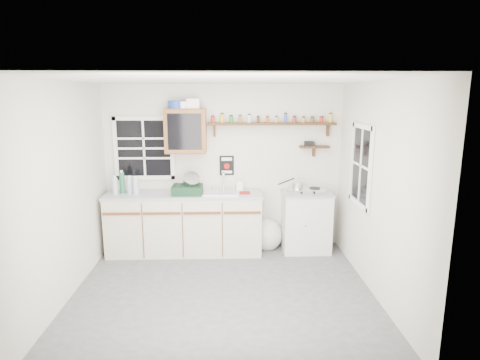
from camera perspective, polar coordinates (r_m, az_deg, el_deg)
name	(u,v)px	position (r m, az deg, el deg)	size (l,w,h in m)	color
room	(222,192)	(4.61, -2.55, -1.67)	(3.64, 3.24, 2.54)	#47474A
main_cabinet	(185,223)	(6.11, -7.85, -6.02)	(2.31, 0.63, 0.92)	#BCB39C
right_cabinet	(306,221)	(6.21, 9.34, -5.81)	(0.73, 0.57, 0.91)	silver
sink	(220,192)	(5.95, -2.83, -1.70)	(0.52, 0.44, 0.29)	silver
upper_cabinet	(186,131)	(5.98, -7.74, 6.95)	(0.60, 0.32, 0.65)	brown
upper_cabinet_clutter	(183,104)	(5.96, -8.15, 10.63)	(0.46, 0.24, 0.14)	#173C9A
spice_shelf	(272,123)	(6.04, 4.54, 8.08)	(1.91, 0.18, 0.35)	black
secondary_shelf	(313,146)	(6.19, 10.31, 4.72)	(0.45, 0.16, 0.24)	black
warning_sign	(227,165)	(6.16, -1.90, 2.08)	(0.22, 0.02, 0.30)	black
window_back	(144,148)	(6.25, -13.49, 4.40)	(0.93, 0.03, 0.98)	black
window_right	(361,166)	(5.39, 16.86, 1.98)	(0.03, 0.78, 1.08)	black
water_bottles	(126,185)	(6.10, -15.92, -0.64)	(0.38, 0.16, 0.34)	#A2B5BE
dish_rack	(189,187)	(5.89, -7.32, -1.00)	(0.44, 0.34, 0.33)	black
soap_bottle	(240,184)	(6.04, -0.04, -0.60)	(0.09, 0.09, 0.20)	silver
rag	(245,193)	(5.89, 0.69, -1.83)	(0.15, 0.13, 0.02)	maroon
hotplate	(306,190)	(6.06, 9.37, -1.47)	(0.54, 0.32, 0.08)	silver
saucepan	(297,185)	(6.02, 8.10, -0.71)	(0.35, 0.29, 0.17)	silver
trash_bag	(267,235)	(6.28, 3.80, -7.77)	(0.45, 0.41, 0.51)	silver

